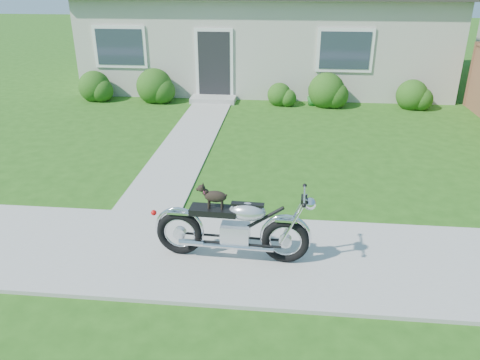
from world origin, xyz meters
name	(u,v)px	position (x,y,z in m)	size (l,w,h in m)	color
ground	(224,254)	(0.00, 0.00, 0.00)	(80.00, 80.00, 0.00)	#235114
sidewalk	(224,253)	(0.00, 0.00, 0.02)	(24.00, 2.20, 0.04)	#9E9B93
walkway	(191,139)	(-1.50, 5.00, 0.01)	(1.20, 8.00, 0.03)	#9E9B93
house	(267,21)	(0.00, 11.99, 2.16)	(12.60, 7.03, 4.50)	beige
shrub_row	(238,90)	(-0.71, 8.50, 0.44)	(10.79, 1.12, 1.12)	#254E14
potted_plant_left	(157,88)	(-3.28, 8.55, 0.41)	(0.74, 0.64, 0.82)	#1B5E19
potted_plant_right	(313,95)	(1.62, 8.55, 0.32)	(0.36, 0.36, 0.65)	#1D6A20
motorcycle_with_dog	(235,227)	(0.18, -0.13, 0.54)	(2.22, 0.60, 1.11)	black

